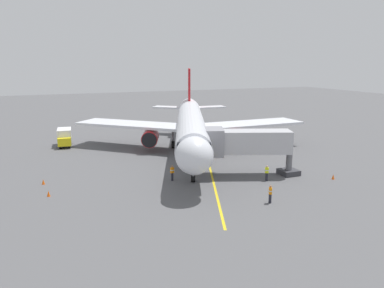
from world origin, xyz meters
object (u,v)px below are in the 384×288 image
Objects in this scene: airplane at (191,125)px; box_truck_near_nose at (65,137)px; ground_crew_loader at (270,194)px; safety_cone_nose_left at (49,194)px; ground_crew_wing_walker at (172,173)px; jet_bridge at (240,143)px; safety_cone_nose_right at (43,182)px; safety_cone_wing_port at (333,177)px; ground_crew_marshaller at (267,173)px.

box_truck_near_nose is at bearing -34.57° from airplane.
ground_crew_loader is 3.11× the size of safety_cone_nose_left.
ground_crew_wing_walker is at bearing -179.44° from safety_cone_nose_left.
airplane is 12.50m from jet_bridge.
safety_cone_nose_right is (13.01, -4.01, -0.61)m from ground_crew_wing_walker.
ground_crew_wing_walker is at bearing -58.53° from ground_crew_loader.
safety_cone_nose_left is 4.14m from safety_cone_nose_right.
airplane reaches higher than ground_crew_loader.
safety_cone_nose_left is (12.66, 0.12, -0.61)m from ground_crew_wing_walker.
box_truck_near_nose is 8.68× the size of safety_cone_wing_port.
jet_bridge is 6.59× the size of ground_crew_loader.
airplane is at bearing -92.50° from ground_crew_loader.
safety_cone_nose_left is at bearing 81.73° from box_truck_near_nose.
safety_cone_nose_right is at bearing 20.62° from airplane.
ground_crew_loader is 23.49m from safety_cone_nose_right.
airplane is at bearing -61.66° from safety_cone_wing_port.
ground_crew_marshaller is at bearing 99.34° from airplane.
ground_crew_marshaller is at bearing 118.82° from jet_bridge.
jet_bridge is 9.47m from ground_crew_loader.
airplane is 21.54m from ground_crew_loader.
airplane is at bearing -85.92° from jet_bridge.
box_truck_near_nose is at bearing -67.65° from ground_crew_wing_walker.
ground_crew_marshaller is 1.00× the size of ground_crew_wing_walker.
ground_crew_wing_walker is 0.36× the size of box_truck_near_nose.
airplane is 70.40× the size of safety_cone_nose_right.
box_truck_near_nose reaches higher than safety_cone_nose_left.
ground_crew_loader reaches higher than safety_cone_nose_right.
ground_crew_loader is 0.36× the size of box_truck_near_nose.
ground_crew_marshaller is at bearing 157.29° from ground_crew_wing_walker.
box_truck_near_nose is 23.10m from safety_cone_nose_left.
ground_crew_loader is (3.47, 5.83, 0.00)m from ground_crew_marshaller.
safety_cone_nose_left is at bearing -27.39° from ground_crew_loader.
ground_crew_wing_walker is (6.92, 11.51, -3.12)m from airplane.
airplane reaches higher than ground_crew_marshaller.
safety_cone_nose_right is (22.47, -7.97, -0.61)m from ground_crew_marshaller.
airplane reaches higher than jet_bridge.
safety_cone_nose_left is (3.32, 22.83, -1.11)m from box_truck_near_nose.
safety_cone_nose_right is at bearing -17.12° from ground_crew_wing_walker.
ground_crew_loader is 11.12m from safety_cone_wing_port.
airplane is 19.92m from box_truck_near_nose.
jet_bridge reaches higher than safety_cone_nose_right.
safety_cone_nose_right is at bearing -19.52° from ground_crew_marshaller.
safety_cone_nose_left is at bearing 30.71° from airplane.
safety_cone_wing_port is at bearing -161.85° from ground_crew_loader.
airplane is at bearing 145.43° from box_truck_near_nose.
ground_crew_marshaller is 23.85m from safety_cone_nose_right.
airplane reaches higher than safety_cone_nose_right.
safety_cone_nose_right and safety_cone_wing_port have the same top height.
box_truck_near_nose reaches higher than safety_cone_wing_port.
jet_bridge is at bearing 94.08° from airplane.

